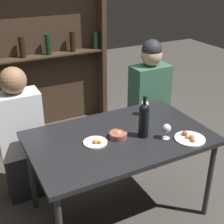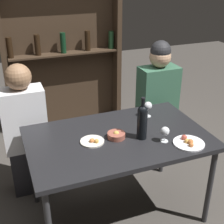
{
  "view_description": "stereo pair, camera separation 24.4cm",
  "coord_description": "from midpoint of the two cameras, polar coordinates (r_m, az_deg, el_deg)",
  "views": [
    {
      "loc": [
        -1.01,
        -1.83,
        1.97
      ],
      "look_at": [
        0.0,
        0.13,
        0.9
      ],
      "focal_mm": 50.0,
      "sensor_mm": 36.0,
      "label": 1
    },
    {
      "loc": [
        -0.79,
        -1.93,
        1.97
      ],
      "look_at": [
        0.0,
        0.13,
        0.9
      ],
      "focal_mm": 50.0,
      "sensor_mm": 36.0,
      "label": 2
    }
  ],
  "objects": [
    {
      "name": "food_plate_1",
      "position": [
        2.4,
        11.2,
        -4.78
      ],
      "size": [
        0.23,
        0.23,
        0.05
      ],
      "color": "white",
      "rests_on": "dining_table"
    },
    {
      "name": "seated_person_right",
      "position": [
        3.21,
        4.59,
        1.37
      ],
      "size": [
        0.38,
        0.22,
        1.31
      ],
      "color": "#26262B",
      "rests_on": "ground_plane"
    },
    {
      "name": "wine_glass_1",
      "position": [
        2.7,
        3.4,
        1.29
      ],
      "size": [
        0.07,
        0.07,
        0.14
      ],
      "color": "silver",
      "rests_on": "dining_table"
    },
    {
      "name": "ground_plane",
      "position": [
        2.86,
        -1.31,
        -17.56
      ],
      "size": [
        10.0,
        10.0,
        0.0
      ],
      "primitive_type": "plane",
      "color": "#47423D"
    },
    {
      "name": "dining_table",
      "position": [
        2.44,
        -1.47,
        -5.7
      ],
      "size": [
        1.39,
        0.87,
        0.75
      ],
      "color": "black",
      "rests_on": "ground_plane"
    },
    {
      "name": "wine_bottle",
      "position": [
        2.34,
        2.89,
        -1.35
      ],
      "size": [
        0.08,
        0.08,
        0.33
      ],
      "color": "black",
      "rests_on": "dining_table"
    },
    {
      "name": "wine_glass_0",
      "position": [
        2.36,
        7.05,
        -3.13
      ],
      "size": [
        0.07,
        0.07,
        0.12
      ],
      "color": "silver",
      "rests_on": "dining_table"
    },
    {
      "name": "wine_rack_wall",
      "position": [
        3.92,
        -13.61,
        11.75
      ],
      "size": [
        1.46,
        0.21,
        2.08
      ],
      "color": "#38281C",
      "rests_on": "ground_plane"
    },
    {
      "name": "food_plate_0",
      "position": [
        2.32,
        -6.04,
        -5.61
      ],
      "size": [
        0.18,
        0.18,
        0.04
      ],
      "color": "silver",
      "rests_on": "dining_table"
    },
    {
      "name": "snack_bowl",
      "position": [
        2.38,
        -1.79,
        -4.29
      ],
      "size": [
        0.14,
        0.14,
        0.06
      ],
      "color": "#995142",
      "rests_on": "dining_table"
    },
    {
      "name": "seated_person_left",
      "position": [
        2.84,
        -18.65,
        -4.73
      ],
      "size": [
        0.37,
        0.22,
        1.23
      ],
      "color": "#26262B",
      "rests_on": "ground_plane"
    }
  ]
}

